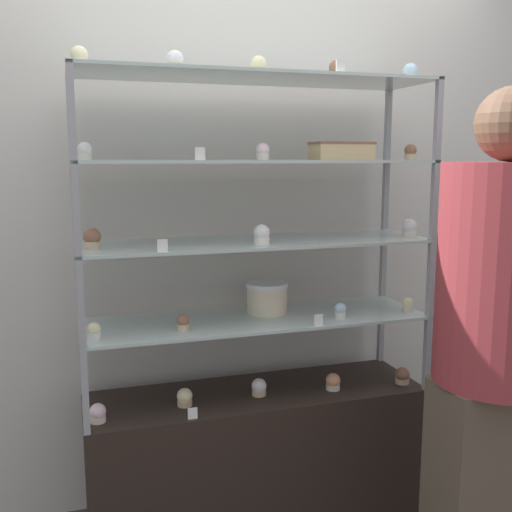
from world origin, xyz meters
TOP-DOWN VIEW (x-y plane):
  - back_wall at (0.00, 0.35)m, footprint 8.00×0.05m
  - display_base at (0.00, 0.00)m, footprint 1.39×0.41m
  - display_riser_lower at (0.00, 0.00)m, footprint 1.39×0.41m
  - display_riser_middle at (0.00, 0.00)m, footprint 1.39×0.41m
  - display_riser_upper at (0.00, 0.00)m, footprint 1.39×0.41m
  - display_riser_top at (0.00, 0.00)m, footprint 1.39×0.41m
  - layer_cake_centerpiece at (0.07, 0.06)m, footprint 0.17×0.17m
  - sheet_cake_frosted at (0.36, -0.00)m, footprint 0.25×0.13m
  - cupcake_0 at (-0.64, -0.10)m, footprint 0.06×0.06m
  - cupcake_1 at (-0.31, -0.05)m, footprint 0.06×0.06m
  - cupcake_2 at (0.00, -0.04)m, footprint 0.06×0.06m
  - cupcake_3 at (0.31, -0.08)m, footprint 0.06×0.06m
  - cupcake_4 at (0.63, -0.10)m, footprint 0.06×0.06m
  - price_tag_0 at (-0.30, -0.19)m, footprint 0.04×0.00m
  - cupcake_5 at (-0.64, -0.11)m, footprint 0.05×0.05m
  - cupcake_6 at (-0.32, -0.09)m, footprint 0.05×0.05m
  - cupcake_7 at (0.32, -0.11)m, footprint 0.05×0.05m
  - cupcake_8 at (0.64, -0.10)m, footprint 0.05×0.05m
  - price_tag_1 at (0.20, -0.19)m, footprint 0.04×0.00m
  - cupcake_9 at (-0.63, -0.04)m, footprint 0.06×0.06m
  - cupcake_10 at (-0.01, -0.11)m, footprint 0.06×0.06m
  - cupcake_11 at (0.65, -0.08)m, footprint 0.06×0.06m
  - price_tag_2 at (-0.40, -0.19)m, footprint 0.04×0.00m
  - cupcake_12 at (-0.64, -0.04)m, footprint 0.05×0.05m
  - cupcake_13 at (0.00, -0.08)m, footprint 0.05×0.05m
  - cupcake_14 at (0.65, -0.07)m, footprint 0.05×0.05m
  - price_tag_3 at (-0.26, -0.19)m, footprint 0.04×0.00m
  - cupcake_15 at (-0.65, -0.04)m, footprint 0.06×0.06m
  - cupcake_16 at (-0.32, -0.05)m, footprint 0.06×0.06m
  - cupcake_17 at (0.00, -0.03)m, footprint 0.06×0.06m
  - cupcake_18 at (0.32, -0.03)m, footprint 0.06×0.06m
  - cupcake_19 at (0.64, -0.04)m, footprint 0.06×0.06m
  - price_tag_4 at (0.27, -0.19)m, footprint 0.04×0.00m
  - donut_glazed at (-0.40, 0.06)m, footprint 0.11×0.11m
  - customer_figure at (0.62, -0.69)m, footprint 0.41×0.41m

SIDE VIEW (x-z plane):
  - display_base at x=0.00m, z-range 0.00..0.60m
  - price_tag_0 at x=-0.30m, z-range 0.60..0.64m
  - cupcake_0 at x=-0.64m, z-range 0.59..0.66m
  - cupcake_1 at x=-0.31m, z-range 0.59..0.66m
  - cupcake_2 at x=0.00m, z-range 0.59..0.66m
  - cupcake_3 at x=0.31m, z-range 0.59..0.66m
  - cupcake_4 at x=0.63m, z-range 0.59..0.66m
  - display_riser_lower at x=0.00m, z-range 0.73..1.05m
  - price_tag_1 at x=0.20m, z-range 0.91..0.96m
  - cupcake_5 at x=-0.64m, z-range 0.91..0.97m
  - cupcake_6 at x=-0.32m, z-range 0.91..0.97m
  - cupcake_7 at x=0.32m, z-range 0.91..0.97m
  - cupcake_8 at x=0.64m, z-range 0.91..0.97m
  - customer_figure at x=0.62m, z-range 0.06..1.84m
  - layer_cake_centerpiece at x=0.07m, z-range 0.91..1.04m
  - display_riser_middle at x=0.00m, z-range 1.05..1.37m
  - price_tag_2 at x=-0.40m, z-range 1.23..1.27m
  - cupcake_9 at x=-0.63m, z-range 1.23..1.30m
  - cupcake_10 at x=-0.01m, z-range 1.23..1.30m
  - cupcake_11 at x=0.65m, z-range 1.23..1.30m
  - back_wall at x=0.00m, z-range 0.00..2.60m
  - display_riser_upper at x=0.00m, z-range 1.37..1.69m
  - price_tag_3 at x=-0.26m, z-range 1.55..1.59m
  - cupcake_12 at x=-0.64m, z-range 1.55..1.61m
  - cupcake_13 at x=0.00m, z-range 1.55..1.61m
  - cupcake_14 at x=0.65m, z-range 1.55..1.61m
  - sheet_cake_frosted at x=0.36m, z-range 1.55..1.62m
  - display_riser_top at x=0.00m, z-range 1.69..2.00m
  - donut_glazed at x=-0.40m, z-range 1.86..1.89m
  - price_tag_4 at x=0.27m, z-range 1.86..1.91m
  - cupcake_15 at x=-0.65m, z-range 1.86..1.93m
  - cupcake_16 at x=-0.32m, z-range 1.86..1.93m
  - cupcake_17 at x=0.00m, z-range 1.86..1.93m
  - cupcake_18 at x=0.32m, z-range 1.86..1.93m
  - cupcake_19 at x=0.64m, z-range 1.86..1.93m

